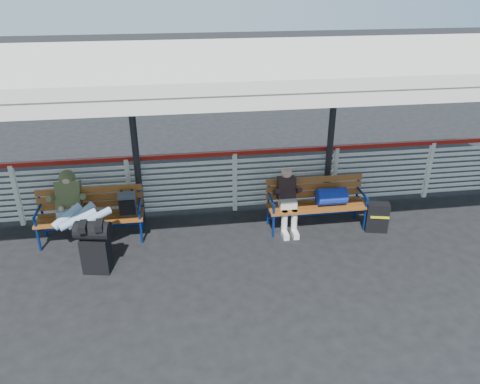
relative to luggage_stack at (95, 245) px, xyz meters
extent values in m
plane|color=black|center=(2.43, -0.18, -0.48)|extent=(60.00, 60.00, 0.00)
cube|color=silver|center=(2.43, 1.72, 0.12)|extent=(12.00, 0.04, 1.04)
cube|color=maroon|center=(2.43, 1.72, 0.72)|extent=(12.00, 0.06, 0.08)
cube|color=silver|center=(2.43, 0.72, 2.60)|extent=(12.60, 3.60, 0.16)
cube|color=silver|center=(2.43, -1.03, 2.47)|extent=(12.60, 0.06, 0.30)
cylinder|color=black|center=(0.63, 1.57, 1.02)|extent=(0.12, 0.12, 3.00)
cylinder|color=black|center=(4.23, 1.57, 1.02)|extent=(0.12, 0.12, 3.00)
cube|color=black|center=(0.00, 0.00, -0.19)|extent=(0.47, 0.33, 0.58)
cylinder|color=black|center=(0.00, 0.00, 0.25)|extent=(0.58, 0.40, 0.30)
cube|color=brown|center=(-0.20, 0.95, -0.03)|extent=(1.80, 0.50, 0.04)
cube|color=brown|center=(-0.20, 1.21, 0.24)|extent=(1.80, 0.10, 0.40)
cylinder|color=navy|center=(-1.05, 0.75, -0.25)|extent=(0.04, 0.04, 0.45)
cylinder|color=navy|center=(0.65, 0.75, -0.25)|extent=(0.04, 0.04, 0.45)
cylinder|color=navy|center=(-1.05, 1.22, -0.03)|extent=(0.04, 0.04, 0.90)
cylinder|color=navy|center=(0.65, 1.22, -0.03)|extent=(0.04, 0.04, 0.90)
cube|color=#4A4C51|center=(0.45, 0.97, 0.19)|extent=(0.29, 0.18, 0.40)
cube|color=brown|center=(3.81, 0.80, -0.03)|extent=(1.80, 0.50, 0.04)
cube|color=brown|center=(3.81, 1.06, 0.24)|extent=(1.80, 0.10, 0.40)
cylinder|color=navy|center=(2.96, 0.60, -0.25)|extent=(0.04, 0.04, 0.45)
cylinder|color=navy|center=(4.66, 0.60, -0.25)|extent=(0.04, 0.04, 0.45)
cylinder|color=navy|center=(2.96, 1.07, -0.03)|extent=(0.04, 0.04, 0.90)
cylinder|color=navy|center=(4.66, 1.07, -0.03)|extent=(0.04, 0.04, 0.90)
cylinder|color=navy|center=(4.06, 0.80, 0.15)|extent=(0.53, 0.31, 0.31)
cube|color=#9AAED0|center=(-0.55, 1.00, 0.06)|extent=(0.36, 0.26, 0.18)
cube|color=#474C28|center=(-0.55, 1.20, 0.32)|extent=(0.42, 0.38, 0.53)
sphere|color=#474C28|center=(-0.55, 1.30, 0.60)|extent=(0.28, 0.28, 0.28)
sphere|color=tan|center=(-0.55, 1.26, 0.59)|extent=(0.21, 0.21, 0.21)
cube|color=black|center=(-0.12, -0.06, 0.37)|extent=(0.11, 0.27, 0.10)
cube|color=black|center=(0.12, -0.06, 0.37)|extent=(0.11, 0.27, 0.10)
cube|color=beige|center=(3.26, 0.83, 0.05)|extent=(0.30, 0.24, 0.16)
cube|color=black|center=(3.26, 0.97, 0.30)|extent=(0.32, 0.23, 0.42)
sphere|color=tan|center=(3.26, 0.99, 0.57)|extent=(0.19, 0.19, 0.19)
cylinder|color=beige|center=(3.17, 0.65, -0.24)|extent=(0.11, 0.11, 0.46)
cylinder|color=beige|center=(3.35, 0.65, -0.24)|extent=(0.11, 0.11, 0.46)
cube|color=silver|center=(3.17, 0.55, -0.43)|extent=(0.10, 0.24, 0.10)
cube|color=silver|center=(3.35, 0.55, -0.43)|extent=(0.10, 0.24, 0.10)
cube|color=black|center=(4.86, 0.55, -0.21)|extent=(0.43, 0.30, 0.55)
cube|color=#D2C713|center=(4.86, 0.43, -0.15)|extent=(0.32, 0.10, 0.04)
camera|label=1|loc=(1.31, -6.41, 3.87)|focal=35.00mm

